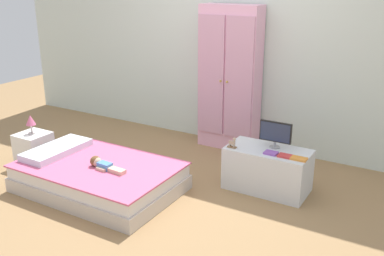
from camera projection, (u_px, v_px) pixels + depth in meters
ground_plane at (158, 193)px, 4.10m from camera, size 10.00×10.00×0.02m
back_wall at (235, 28)px, 4.94m from camera, size 6.40×0.05×2.70m
bed at (99, 177)px, 4.11m from camera, size 1.46×0.95×0.27m
pillow at (57, 150)px, 4.31m from camera, size 0.31×0.68×0.07m
doll at (101, 164)px, 3.97m from camera, size 0.39×0.14×0.10m
nightstand at (34, 149)px, 4.64m from camera, size 0.31×0.31×0.35m
table_lamp at (31, 121)px, 4.54m from camera, size 0.10×0.10×0.20m
wardrobe at (230, 79)px, 4.95m from camera, size 0.68×0.29×1.62m
tv_stand at (267, 169)px, 4.10m from camera, size 0.76×0.40×0.40m
tv_monitor at (275, 133)px, 4.03m from camera, size 0.30×0.10×0.25m
rocking_horse_toy at (233, 143)px, 4.06m from camera, size 0.08×0.04×0.10m
book_purple at (271, 153)px, 3.93m from camera, size 0.12×0.10×0.02m
book_red at (285, 156)px, 3.87m from camera, size 0.11×0.09×0.02m
book_orange at (299, 159)px, 3.81m from camera, size 0.14×0.09×0.02m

